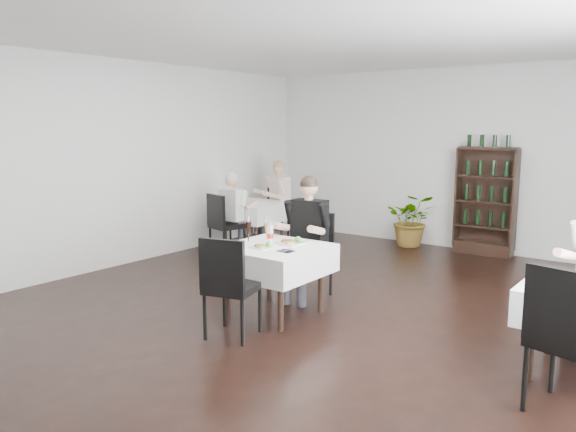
# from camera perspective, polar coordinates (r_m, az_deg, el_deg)

# --- Properties ---
(room_shell) EXTENTS (9.00, 9.00, 9.00)m
(room_shell) POSITION_cam_1_polar(r_m,az_deg,el_deg) (5.77, 0.90, 3.67)
(room_shell) COLOR black
(room_shell) RESTS_ON ground
(wine_shelf) EXTENTS (0.90, 0.28, 1.75)m
(wine_shelf) POSITION_cam_1_polar(r_m,az_deg,el_deg) (9.47, 19.42, 1.34)
(wine_shelf) COLOR black
(wine_shelf) RESTS_ON ground
(main_table) EXTENTS (1.03, 1.03, 0.77)m
(main_table) POSITION_cam_1_polar(r_m,az_deg,el_deg) (6.09, -1.41, -4.42)
(main_table) COLOR black
(main_table) RESTS_ON ground
(left_table) EXTENTS (0.98, 0.98, 0.77)m
(left_table) POSITION_cam_1_polar(r_m,az_deg,el_deg) (9.48, -3.54, 0.48)
(left_table) COLOR black
(left_table) RESTS_ON ground
(potted_tree) EXTENTS (1.03, 0.97, 0.91)m
(potted_tree) POSITION_cam_1_polar(r_m,az_deg,el_deg) (9.82, 12.47, -0.40)
(potted_tree) COLOR #275C1F
(potted_tree) RESTS_ON ground
(main_chair_far) EXTENTS (0.56, 0.56, 1.01)m
(main_chair_far) POSITION_cam_1_polar(r_m,az_deg,el_deg) (6.76, 2.47, -3.41)
(main_chair_far) COLOR black
(main_chair_far) RESTS_ON ground
(main_chair_near) EXTENTS (0.57, 0.57, 1.01)m
(main_chair_near) POSITION_cam_1_polar(r_m,az_deg,el_deg) (5.44, -6.09, -6.60)
(main_chair_near) COLOR black
(main_chair_near) RESTS_ON ground
(left_chair_far) EXTENTS (0.53, 0.54, 0.94)m
(left_chair_far) POSITION_cam_1_polar(r_m,az_deg,el_deg) (10.10, -1.18, 0.53)
(left_chair_far) COLOR black
(left_chair_far) RESTS_ON ground
(left_chair_near) EXTENTS (0.54, 0.55, 0.99)m
(left_chair_near) POSITION_cam_1_polar(r_m,az_deg,el_deg) (8.89, -6.65, -0.50)
(left_chair_near) COLOR black
(left_chair_near) RESTS_ON ground
(right_chair_near) EXTENTS (0.61, 0.61, 1.11)m
(right_chair_near) POSITION_cam_1_polar(r_m,az_deg,el_deg) (4.44, 26.55, -10.52)
(right_chair_near) COLOR black
(right_chair_near) RESTS_ON ground
(diner_main) EXTENTS (0.58, 0.59, 1.47)m
(diner_main) POSITION_cam_1_polar(r_m,az_deg,el_deg) (6.61, 1.83, -1.28)
(diner_main) COLOR #3B3B42
(diner_main) RESTS_ON ground
(diner_left_far) EXTENTS (0.65, 0.68, 1.45)m
(diner_left_far) POSITION_cam_1_polar(r_m,az_deg,el_deg) (9.91, -1.29, 2.16)
(diner_left_far) COLOR #3B3B42
(diner_left_far) RESTS_ON ground
(diner_left_near) EXTENTS (0.50, 0.50, 1.32)m
(diner_left_near) POSITION_cam_1_polar(r_m,az_deg,el_deg) (9.00, -5.43, 0.92)
(diner_left_near) COLOR #3B3B42
(diner_left_near) RESTS_ON ground
(plate_far) EXTENTS (0.30, 0.30, 0.08)m
(plate_far) POSITION_cam_1_polar(r_m,az_deg,el_deg) (6.16, 0.34, -2.67)
(plate_far) COLOR white
(plate_far) RESTS_ON main_table
(plate_near) EXTENTS (0.23, 0.23, 0.07)m
(plate_near) POSITION_cam_1_polar(r_m,az_deg,el_deg) (5.95, -2.62, -3.13)
(plate_near) COLOR white
(plate_near) RESTS_ON main_table
(pilsner_dark) EXTENTS (0.07, 0.07, 0.30)m
(pilsner_dark) POSITION_cam_1_polar(r_m,az_deg,el_deg) (6.20, -4.04, -1.64)
(pilsner_dark) COLOR black
(pilsner_dark) RESTS_ON main_table
(pilsner_lager) EXTENTS (0.06, 0.06, 0.27)m
(pilsner_lager) POSITION_cam_1_polar(r_m,az_deg,el_deg) (6.26, -2.15, -1.63)
(pilsner_lager) COLOR #BD8730
(pilsner_lager) RESTS_ON main_table
(coke_bottle) EXTENTS (0.07, 0.07, 0.26)m
(coke_bottle) POSITION_cam_1_polar(r_m,az_deg,el_deg) (6.15, -1.80, -1.87)
(coke_bottle) COLOR silver
(coke_bottle) RESTS_ON main_table
(napkin_cutlery) EXTENTS (0.16, 0.17, 0.02)m
(napkin_cutlery) POSITION_cam_1_polar(r_m,az_deg,el_deg) (5.79, -0.23, -3.57)
(napkin_cutlery) COLOR black
(napkin_cutlery) RESTS_ON main_table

